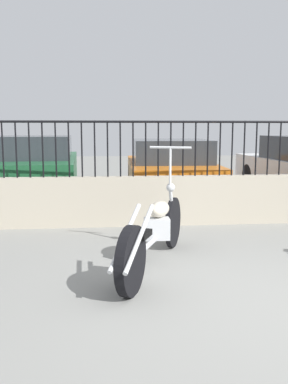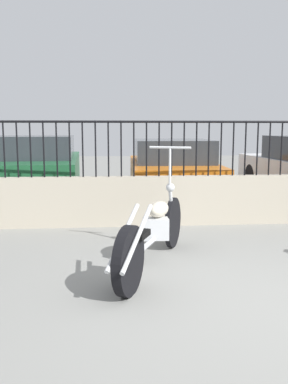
% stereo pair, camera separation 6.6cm
% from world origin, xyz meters
% --- Properties ---
extents(ground_plane, '(40.00, 40.00, 0.00)m').
position_xyz_m(ground_plane, '(0.00, 0.00, 0.00)').
color(ground_plane, gray).
extents(low_wall, '(10.26, 0.18, 0.79)m').
position_xyz_m(low_wall, '(0.00, 3.12, 0.39)').
color(low_wall, '#B2A893').
rests_on(low_wall, ground_plane).
extents(fence_railing, '(10.26, 0.04, 0.87)m').
position_xyz_m(fence_railing, '(-0.00, 3.12, 1.36)').
color(fence_railing, black).
rests_on(fence_railing, low_wall).
extents(motorcycle_silver, '(1.06, 2.25, 1.33)m').
position_xyz_m(motorcycle_silver, '(-1.03, 0.94, 0.41)').
color(motorcycle_silver, black).
rests_on(motorcycle_silver, ground_plane).
extents(car_green, '(2.05, 4.19, 1.38)m').
position_xyz_m(car_green, '(-3.08, 5.82, 0.70)').
color(car_green, black).
rests_on(car_green, ground_plane).
extents(car_orange, '(1.93, 4.12, 1.29)m').
position_xyz_m(car_orange, '(-0.08, 5.80, 0.65)').
color(car_orange, black).
rests_on(car_orange, ground_plane).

